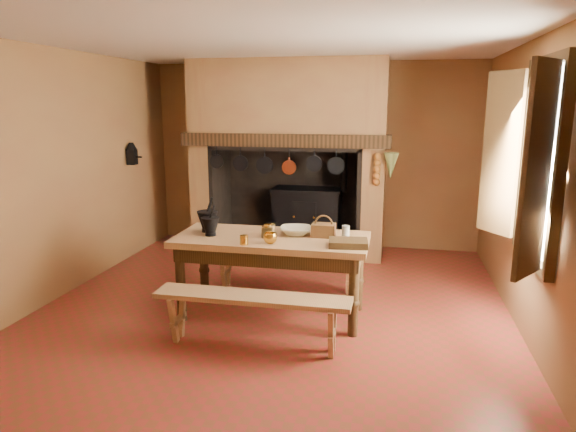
{
  "coord_description": "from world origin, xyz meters",
  "views": [
    {
      "loc": [
        1.23,
        -5.11,
        2.19
      ],
      "look_at": [
        0.1,
        0.3,
        0.97
      ],
      "focal_mm": 32.0,
      "sensor_mm": 36.0,
      "label": 1
    }
  ],
  "objects_px": {
    "bench_front": "(252,308)",
    "wicker_basket": "(324,230)",
    "work_table": "(272,249)",
    "coffee_grinder": "(268,231)",
    "iron_range": "(308,217)",
    "mixing_bowl": "(296,231)"
  },
  "relations": [
    {
      "from": "work_table",
      "to": "coffee_grinder",
      "type": "height_order",
      "value": "coffee_grinder"
    },
    {
      "from": "work_table",
      "to": "coffee_grinder",
      "type": "xyz_separation_m",
      "value": [
        -0.03,
        -0.04,
        0.2
      ]
    },
    {
      "from": "work_table",
      "to": "wicker_basket",
      "type": "relative_size",
      "value": 8.22
    },
    {
      "from": "iron_range",
      "to": "coffee_grinder",
      "type": "distance_m",
      "value": 2.69
    },
    {
      "from": "work_table",
      "to": "iron_range",
      "type": "bearing_deg",
      "value": 91.49
    },
    {
      "from": "coffee_grinder",
      "to": "wicker_basket",
      "type": "xyz_separation_m",
      "value": [
        0.55,
        0.15,
        0.01
      ]
    },
    {
      "from": "bench_front",
      "to": "wicker_basket",
      "type": "bearing_deg",
      "value": 58.79
    },
    {
      "from": "work_table",
      "to": "coffee_grinder",
      "type": "bearing_deg",
      "value": -119.6
    },
    {
      "from": "mixing_bowl",
      "to": "wicker_basket",
      "type": "distance_m",
      "value": 0.3
    },
    {
      "from": "work_table",
      "to": "mixing_bowl",
      "type": "height_order",
      "value": "mixing_bowl"
    },
    {
      "from": "iron_range",
      "to": "coffee_grinder",
      "type": "relative_size",
      "value": 9.26
    },
    {
      "from": "mixing_bowl",
      "to": "coffee_grinder",
      "type": "bearing_deg",
      "value": -144.97
    },
    {
      "from": "bench_front",
      "to": "coffee_grinder",
      "type": "bearing_deg",
      "value": 92.04
    },
    {
      "from": "iron_range",
      "to": "work_table",
      "type": "relative_size",
      "value": 0.81
    },
    {
      "from": "bench_front",
      "to": "wicker_basket",
      "type": "relative_size",
      "value": 7.48
    },
    {
      "from": "iron_range",
      "to": "bench_front",
      "type": "xyz_separation_m",
      "value": [
        0.07,
        -3.37,
        -0.11
      ]
    },
    {
      "from": "bench_front",
      "to": "coffee_grinder",
      "type": "height_order",
      "value": "coffee_grinder"
    },
    {
      "from": "coffee_grinder",
      "to": "wicker_basket",
      "type": "bearing_deg",
      "value": 15.5
    },
    {
      "from": "work_table",
      "to": "bench_front",
      "type": "height_order",
      "value": "work_table"
    },
    {
      "from": "mixing_bowl",
      "to": "bench_front",
      "type": "bearing_deg",
      "value": -104.31
    },
    {
      "from": "iron_range",
      "to": "bench_front",
      "type": "bearing_deg",
      "value": -88.84
    },
    {
      "from": "bench_front",
      "to": "mixing_bowl",
      "type": "relative_size",
      "value": 5.5
    }
  ]
}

